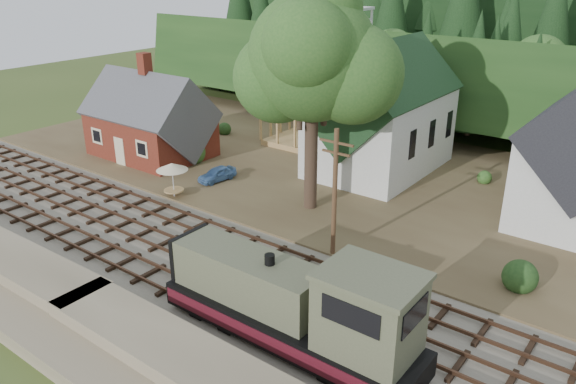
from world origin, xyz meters
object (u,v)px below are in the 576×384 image
Objects in this scene: car_green at (118,153)px; patio_set at (172,168)px; car_blue at (217,174)px; locomotive at (297,308)px.

patio_set is at bearing -104.63° from car_green.
locomotive is at bearing -29.10° from car_blue.
patio_set reaches higher than car_green.
locomotive is 3.90× the size of car_blue.
car_green is (-10.59, -1.45, 0.03)m from car_blue.
car_blue is 0.91× the size of car_green.
car_green is at bearing -164.78° from car_blue.
car_green is 10.74m from patio_set.
locomotive is at bearing -111.49° from car_green.
locomotive is at bearing -25.85° from patio_set.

